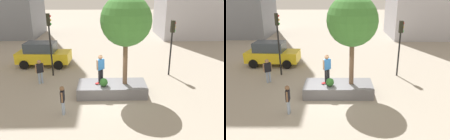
# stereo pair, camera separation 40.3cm
# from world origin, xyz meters

# --- Properties ---
(ground_plane) EXTENTS (120.00, 120.00, 0.00)m
(ground_plane) POSITION_xyz_m (0.00, 0.00, 0.00)
(ground_plane) COLOR #9E9384
(planter_ledge) EXTENTS (4.25, 1.93, 0.70)m
(planter_ledge) POSITION_xyz_m (0.58, 0.33, 0.35)
(planter_ledge) COLOR slate
(planter_ledge) RESTS_ON ground
(plaza_tree) EXTENTS (2.97, 2.97, 5.36)m
(plaza_tree) POSITION_xyz_m (1.38, 0.32, 4.56)
(plaza_tree) COLOR brown
(plaza_tree) RESTS_ON planter_ledge
(boxwood_shrub) EXTENTS (0.50, 0.50, 0.50)m
(boxwood_shrub) POSITION_xyz_m (0.07, -0.05, 0.95)
(boxwood_shrub) COLOR #2D6628
(boxwood_shrub) RESTS_ON planter_ledge
(skateboard) EXTENTS (0.74, 0.68, 0.07)m
(skateboard) POSITION_xyz_m (-0.12, 0.44, 0.76)
(skateboard) COLOR #A51E1E
(skateboard) RESTS_ON planter_ledge
(skateboarder) EXTENTS (0.49, 0.46, 1.76)m
(skateboarder) POSITION_xyz_m (-0.12, 0.44, 1.79)
(skateboarder) COLOR black
(skateboarder) RESTS_ON skateboard
(sedan_parked) EXTENTS (4.50, 2.26, 2.05)m
(sedan_parked) POSITION_xyz_m (-5.08, 6.06, 1.04)
(sedan_parked) COLOR gold
(sedan_parked) RESTS_ON ground
(traffic_light_corner) EXTENTS (0.35, 0.31, 4.14)m
(traffic_light_corner) POSITION_xyz_m (5.07, 3.55, 2.84)
(traffic_light_corner) COLOR black
(traffic_light_corner) RESTS_ON ground
(traffic_light_median) EXTENTS (0.37, 0.35, 4.64)m
(traffic_light_median) POSITION_xyz_m (-3.81, 3.68, 3.16)
(traffic_light_median) COLOR black
(traffic_light_median) RESTS_ON ground
(pedestrian_crossing) EXTENTS (0.50, 0.42, 1.71)m
(pedestrian_crossing) POSITION_xyz_m (-4.35, 2.18, 0.99)
(pedestrian_crossing) COLOR #8C9EB7
(pedestrian_crossing) RESTS_ON ground
(bystander_watching) EXTENTS (0.25, 0.54, 1.60)m
(bystander_watching) POSITION_xyz_m (-2.07, -2.04, 0.93)
(bystander_watching) COLOR #8C9EB7
(bystander_watching) RESTS_ON ground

